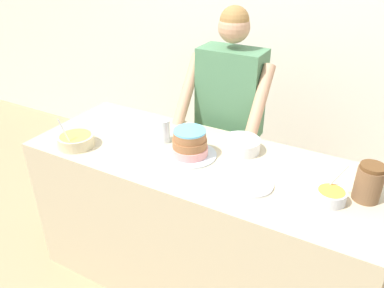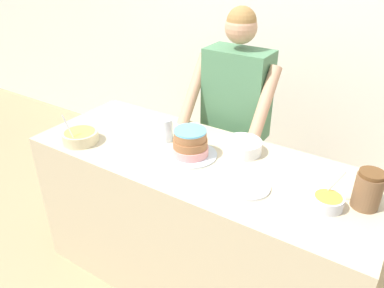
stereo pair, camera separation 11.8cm
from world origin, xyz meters
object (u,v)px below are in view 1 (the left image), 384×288
Objects in this scene: frosting_bowl_yellow at (76,140)px; stoneware_jar at (369,183)px; frosting_bowl_orange at (331,195)px; ceramic_plate at (251,184)px; frosting_bowl_pink at (241,144)px; cake at (190,145)px; drinking_glass at (164,131)px; person_baker at (229,109)px.

frosting_bowl_yellow is 1.15× the size of stoneware_jar.
frosting_bowl_orange is 0.35m from ceramic_plate.
frosting_bowl_pink is 0.99× the size of ceramic_plate.
cake reaches higher than frosting_bowl_pink.
frosting_bowl_yellow is 1.36m from frosting_bowl_orange.
stoneware_jar is at bearing 35.72° from frosting_bowl_orange.
stoneware_jar is at bearing -1.24° from drinking_glass.
cake is 1.38× the size of ceramic_plate.
cake is 0.29m from frosting_bowl_pink.
ceramic_plate is (1.00, 0.11, -0.03)m from frosting_bowl_yellow.
frosting_bowl_orange is at bearing -24.08° from frosting_bowl_pink.
frosting_bowl_yellow reaches higher than ceramic_plate.
cake is at bearing -140.07° from frosting_bowl_pink.
drinking_glass is at bearing 35.17° from frosting_bowl_yellow.
person_baker is at bearing 149.40° from stoneware_jar.
frosting_bowl_orange is at bearing -39.33° from person_baker.
drinking_glass is (-0.95, 0.12, 0.03)m from frosting_bowl_orange.
frosting_bowl_yellow is at bearing -160.75° from cake.
drinking_glass is at bearing 163.68° from ceramic_plate.
ceramic_plate is at bearing -58.59° from person_baker.
frosting_bowl_pink is at bearing 14.84° from drinking_glass.
stoneware_jar is (1.48, 0.26, 0.05)m from frosting_bowl_yellow.
person_baker is 11.89× the size of drinking_glass.
frosting_bowl_yellow reaches higher than frosting_bowl_pink.
frosting_bowl_orange is (0.74, -0.05, -0.03)m from cake.
cake is at bearing 176.16° from frosting_bowl_orange.
person_baker reaches higher than frosting_bowl_yellow.
stoneware_jar is (0.13, 0.10, 0.05)m from frosting_bowl_orange.
frosting_bowl_pink is (-0.52, 0.23, 0.01)m from frosting_bowl_orange.
frosting_bowl_orange is 0.57m from frosting_bowl_pink.
ceramic_plate is (0.42, -0.68, -0.04)m from person_baker.
cake is 1.43× the size of frosting_bowl_yellow.
frosting_bowl_orange is 0.84× the size of ceramic_plate.
frosting_bowl_yellow is 1.15× the size of frosting_bowl_orange.
cake is at bearing -18.55° from drinking_glass.
frosting_bowl_pink is 0.34m from ceramic_plate.
ceramic_plate is at bearing -162.58° from stoneware_jar.
stoneware_jar is (0.65, -0.14, 0.05)m from frosting_bowl_pink.
cake is 0.65m from frosting_bowl_yellow.
ceramic_plate is (-0.35, -0.06, -0.03)m from frosting_bowl_orange.
frosting_bowl_orange reaches higher than cake.
frosting_bowl_yellow is at bearing -170.08° from stoneware_jar.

